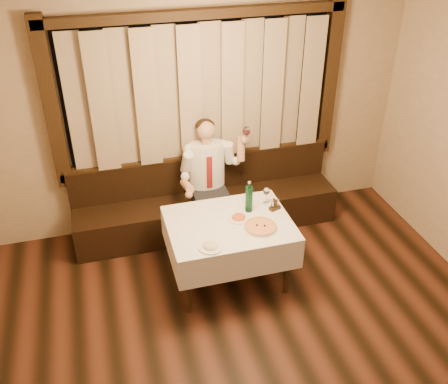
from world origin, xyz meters
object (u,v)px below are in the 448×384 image
object	(u,v)px
pasta_red	(239,216)
pizza	(260,227)
banquette	(206,205)
pasta_cream	(211,244)
seated_man	(209,171)
green_bottle	(249,199)
cruet_caddy	(275,206)
dining_table	(229,230)

from	to	relation	value
pasta_red	pizza	bearing A→B (deg)	-52.63
banquette	pasta_red	xyz separation A→B (m)	(0.11, -0.99, 0.48)
banquette	pasta_cream	distance (m)	1.48
banquette	pasta_cream	bearing A→B (deg)	-101.73
seated_man	pasta_red	bearing A→B (deg)	-84.20
banquette	pasta_cream	xyz separation A→B (m)	(-0.28, -1.37, 0.48)
banquette	pizza	bearing A→B (deg)	-77.11
pizza	pasta_cream	bearing A→B (deg)	-163.16
pasta_red	green_bottle	size ratio (longest dim) A/B	0.66
seated_man	pizza	bearing A→B (deg)	-77.09
banquette	seated_man	distance (m)	0.54
pizza	green_bottle	bearing A→B (deg)	93.42
cruet_caddy	banquette	bearing A→B (deg)	102.16
dining_table	pizza	size ratio (longest dim) A/B	3.67
green_bottle	seated_man	world-z (taller)	seated_man
banquette	dining_table	bearing A→B (deg)	-90.00
pasta_red	cruet_caddy	bearing A→B (deg)	8.26
banquette	pizza	xyz separation A→B (m)	(0.28, -1.20, 0.46)
pizza	green_bottle	size ratio (longest dim) A/B	0.97
banquette	seated_man	bearing A→B (deg)	-77.39
green_bottle	cruet_caddy	xyz separation A→B (m)	(0.27, -0.05, -0.11)
banquette	seated_man	world-z (taller)	seated_man
dining_table	pasta_red	bearing A→B (deg)	17.72
dining_table	pasta_red	size ratio (longest dim) A/B	5.43
green_bottle	cruet_caddy	world-z (taller)	green_bottle
pizza	seated_man	world-z (taller)	seated_man
banquette	green_bottle	xyz separation A→B (m)	(0.26, -0.88, 0.60)
dining_table	pasta_red	xyz separation A→B (m)	(0.11, 0.04, 0.14)
green_bottle	seated_man	xyz separation A→B (m)	(-0.24, 0.79, -0.07)
dining_table	banquette	bearing A→B (deg)	90.00
pizza	banquette	bearing A→B (deg)	102.89
seated_man	cruet_caddy	bearing A→B (deg)	-58.65
pizza	dining_table	bearing A→B (deg)	146.98
banquette	pasta_red	distance (m)	1.10
banquette	dining_table	world-z (taller)	banquette
seated_man	dining_table	bearing A→B (deg)	-91.24
pasta_cream	seated_man	size ratio (longest dim) A/B	0.17
pasta_red	cruet_caddy	world-z (taller)	cruet_caddy
cruet_caddy	seated_man	distance (m)	0.98
pasta_cream	cruet_caddy	world-z (taller)	cruet_caddy
pasta_red	cruet_caddy	distance (m)	0.42
pasta_red	seated_man	distance (m)	0.90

